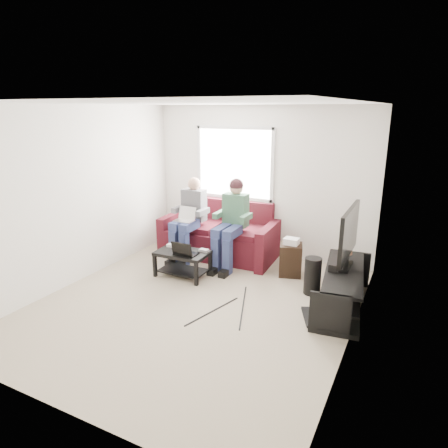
# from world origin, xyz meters

# --- Properties ---
(floor) EXTENTS (4.50, 4.50, 0.00)m
(floor) POSITION_xyz_m (0.00, 0.00, 0.00)
(floor) COLOR tan
(floor) RESTS_ON ground
(ceiling) EXTENTS (4.50, 4.50, 0.00)m
(ceiling) POSITION_xyz_m (0.00, 0.00, 2.60)
(ceiling) COLOR white
(ceiling) RESTS_ON wall_back
(wall_back) EXTENTS (4.50, 0.00, 4.50)m
(wall_back) POSITION_xyz_m (0.00, 2.25, 1.30)
(wall_back) COLOR silver
(wall_back) RESTS_ON floor
(wall_front) EXTENTS (4.50, 0.00, 4.50)m
(wall_front) POSITION_xyz_m (0.00, -2.25, 1.30)
(wall_front) COLOR silver
(wall_front) RESTS_ON floor
(wall_left) EXTENTS (0.00, 4.50, 4.50)m
(wall_left) POSITION_xyz_m (-2.00, 0.00, 1.30)
(wall_left) COLOR silver
(wall_left) RESTS_ON floor
(wall_right) EXTENTS (0.00, 4.50, 4.50)m
(wall_right) POSITION_xyz_m (2.00, 0.00, 1.30)
(wall_right) COLOR silver
(wall_right) RESTS_ON floor
(window) EXTENTS (1.48, 0.04, 1.28)m
(window) POSITION_xyz_m (-0.50, 2.23, 1.60)
(window) COLOR white
(window) RESTS_ON wall_back
(sofa) EXTENTS (2.07, 1.06, 0.95)m
(sofa) POSITION_xyz_m (-0.57, 1.82, 0.34)
(sofa) COLOR #4F131F
(sofa) RESTS_ON floor
(person_left) EXTENTS (0.40, 0.70, 1.40)m
(person_left) POSITION_xyz_m (-0.97, 1.44, 0.78)
(person_left) COLOR navy
(person_left) RESTS_ON sofa
(person_right) EXTENTS (0.40, 0.71, 1.45)m
(person_right) POSITION_xyz_m (-0.17, 1.46, 0.84)
(person_right) COLOR navy
(person_right) RESTS_ON sofa
(laptop_silver) EXTENTS (0.33, 0.24, 0.24)m
(laptop_silver) POSITION_xyz_m (-0.97, 1.29, 0.77)
(laptop_silver) COLOR silver
(laptop_silver) RESTS_ON person_left
(coffee_table) EXTENTS (0.82, 0.52, 0.40)m
(coffee_table) POSITION_xyz_m (-0.66, 0.71, 0.30)
(coffee_table) COLOR black
(coffee_table) RESTS_ON floor
(laptop_black) EXTENTS (0.37, 0.28, 0.24)m
(laptop_black) POSITION_xyz_m (-0.54, 0.63, 0.52)
(laptop_black) COLOR black
(laptop_black) RESTS_ON coffee_table
(controller_a) EXTENTS (0.15, 0.10, 0.04)m
(controller_a) POSITION_xyz_m (-0.94, 0.83, 0.42)
(controller_a) COLOR silver
(controller_a) RESTS_ON coffee_table
(controller_b) EXTENTS (0.15, 0.10, 0.04)m
(controller_b) POSITION_xyz_m (-0.76, 0.89, 0.42)
(controller_b) COLOR black
(controller_b) RESTS_ON coffee_table
(controller_c) EXTENTS (0.14, 0.09, 0.04)m
(controller_c) POSITION_xyz_m (-0.36, 0.86, 0.42)
(controller_c) COLOR gray
(controller_c) RESTS_ON coffee_table
(tv_stand) EXTENTS (0.69, 1.64, 0.52)m
(tv_stand) POSITION_xyz_m (1.77, 0.78, 0.23)
(tv_stand) COLOR black
(tv_stand) RESTS_ON floor
(tv) EXTENTS (0.12, 1.10, 0.81)m
(tv) POSITION_xyz_m (1.77, 0.88, 0.98)
(tv) COLOR black
(tv) RESTS_ON tv_stand
(soundbar) EXTENTS (0.12, 0.50, 0.10)m
(soundbar) POSITION_xyz_m (1.65, 0.88, 0.57)
(soundbar) COLOR black
(soundbar) RESTS_ON tv_stand
(drink_cup) EXTENTS (0.08, 0.08, 0.12)m
(drink_cup) POSITION_xyz_m (1.72, 1.41, 0.58)
(drink_cup) COLOR #A66947
(drink_cup) RESTS_ON tv_stand
(console_white) EXTENTS (0.30, 0.22, 0.06)m
(console_white) POSITION_xyz_m (1.77, 0.38, 0.31)
(console_white) COLOR silver
(console_white) RESTS_ON tv_stand
(console_grey) EXTENTS (0.34, 0.26, 0.08)m
(console_grey) POSITION_xyz_m (1.77, 1.08, 0.32)
(console_grey) COLOR gray
(console_grey) RESTS_ON tv_stand
(console_black) EXTENTS (0.38, 0.30, 0.07)m
(console_black) POSITION_xyz_m (1.77, 0.73, 0.31)
(console_black) COLOR black
(console_black) RESTS_ON tv_stand
(subwoofer) EXTENTS (0.24, 0.24, 0.54)m
(subwoofer) POSITION_xyz_m (1.31, 1.00, 0.27)
(subwoofer) COLOR black
(subwoofer) RESTS_ON floor
(keyboard_floor) EXTENTS (0.35, 0.52, 0.03)m
(keyboard_floor) POSITION_xyz_m (1.48, 0.31, 0.01)
(keyboard_floor) COLOR black
(keyboard_floor) RESTS_ON floor
(end_table) EXTENTS (0.34, 0.34, 0.61)m
(end_table) POSITION_xyz_m (0.83, 1.51, 0.27)
(end_table) COLOR black
(end_table) RESTS_ON floor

